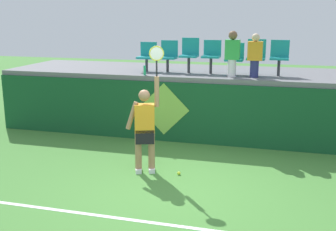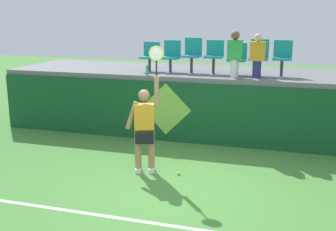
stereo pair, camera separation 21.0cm
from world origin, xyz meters
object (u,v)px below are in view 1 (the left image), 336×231
spectator_0 (255,55)px  stadium_chair_2 (190,53)px  stadium_chair_5 (256,55)px  stadium_chair_0 (147,55)px  tennis_ball (179,173)px  stadium_chair_1 (168,55)px  stadium_chair_3 (212,54)px  stadium_chair_4 (234,57)px  tennis_player (145,127)px  stadium_chair_6 (279,56)px  water_bottle (145,70)px  spectator_1 (232,53)px

spectator_0 → stadium_chair_2: bearing=165.5°
stadium_chair_2 → stadium_chair_5: size_ratio=1.01×
stadium_chair_0 → stadium_chair_5: (2.78, 0.01, 0.06)m
tennis_ball → stadium_chair_1: stadium_chair_1 is taller
stadium_chair_2 → stadium_chair_3: bearing=-0.6°
stadium_chair_4 → spectator_0: 0.68m
tennis_player → stadium_chair_6: size_ratio=2.91×
spectator_0 → stadium_chair_6: bearing=37.8°
stadium_chair_1 → spectator_0: (2.21, -0.43, 0.09)m
water_bottle → stadium_chair_0: 0.83m
stadium_chair_6 → spectator_0: 0.70m
tennis_ball → stadium_chair_1: bearing=109.0°
stadium_chair_1 → stadium_chair_0: bearing=-179.5°
stadium_chair_2 → stadium_chair_6: stadium_chair_2 is taller
stadium_chair_0 → spectator_1: spectator_1 is taller
tennis_ball → spectator_0: 3.52m
stadium_chair_4 → spectator_0: bearing=-39.2°
tennis_player → stadium_chair_3: tennis_player is taller
water_bottle → stadium_chair_0: (-0.18, 0.76, 0.30)m
tennis_ball → stadium_chair_6: stadium_chair_6 is taller
tennis_player → spectator_1: bearing=62.4°
stadium_chair_0 → tennis_player: bearing=-73.0°
tennis_ball → spectator_0: spectator_0 is taller
tennis_ball → stadium_chair_1: (-1.04, 3.02, 1.99)m
stadium_chair_1 → spectator_0: size_ratio=0.78×
stadium_chair_3 → spectator_1: 0.74m
spectator_1 → tennis_player: bearing=-117.6°
water_bottle → stadium_chair_2: (0.95, 0.77, 0.38)m
tennis_player → spectator_1: (1.33, 2.56, 1.23)m
stadium_chair_1 → stadium_chair_5: stadium_chair_5 is taller
stadium_chair_3 → spectator_0: size_ratio=0.80×
spectator_1 → spectator_0: bearing=4.6°
stadium_chair_3 → stadium_chair_5: size_ratio=0.95×
stadium_chair_1 → spectator_1: 1.76m
stadium_chair_2 → stadium_chair_5: stadium_chair_2 is taller
stadium_chair_4 → stadium_chair_6: stadium_chair_6 is taller
stadium_chair_4 → spectator_0: spectator_0 is taller
stadium_chair_4 → stadium_chair_3: bearing=-179.8°
tennis_player → stadium_chair_5: size_ratio=2.87×
water_bottle → stadium_chair_1: size_ratio=0.29×
stadium_chair_4 → stadium_chair_6: (1.07, 0.00, 0.06)m
stadium_chair_1 → stadium_chair_2: (0.56, 0.00, 0.06)m
stadium_chair_0 → spectator_1: size_ratio=0.69×
stadium_chair_3 → stadium_chair_4: size_ratio=1.07×
stadium_chair_1 → water_bottle: bearing=-117.0°
stadium_chair_3 → tennis_ball: bearing=-91.6°
stadium_chair_1 → stadium_chair_2: stadium_chair_2 is taller
water_bottle → stadium_chair_3: (1.51, 0.76, 0.36)m
stadium_chair_0 → stadium_chair_5: bearing=0.1°
tennis_player → stadium_chair_0: 3.34m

